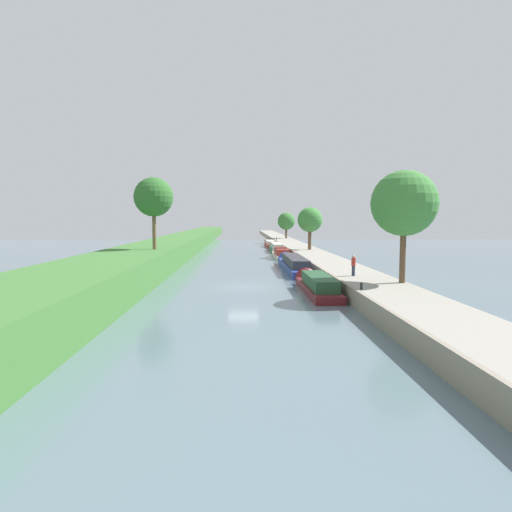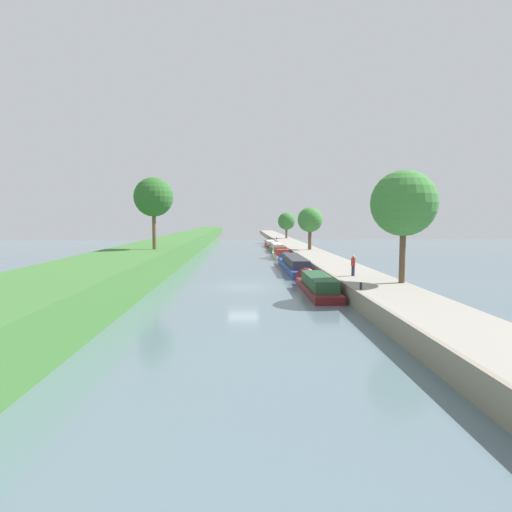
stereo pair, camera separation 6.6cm
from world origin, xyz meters
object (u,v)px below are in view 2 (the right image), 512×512
object	(u,v)px
narrowboat_maroon	(316,284)
narrowboat_cream	(281,254)
person_walking	(353,265)
narrowboat_blue	(293,264)
narrowboat_red	(270,244)
mooring_bollard_near	(361,286)
narrowboat_green	(276,248)
mooring_bollard_far	(277,238)

from	to	relation	value
narrowboat_maroon	narrowboat_cream	size ratio (longest dim) A/B	1.05
narrowboat_cream	person_walking	distance (m)	29.34
narrowboat_blue	narrowboat_red	bearing A→B (deg)	89.80
mooring_bollard_near	narrowboat_red	bearing A→B (deg)	91.64
narrowboat_red	narrowboat_cream	bearing A→B (deg)	-90.43
narrowboat_maroon	narrowboat_green	distance (m)	41.48
narrowboat_cream	narrowboat_red	world-z (taller)	narrowboat_cream
narrowboat_green	mooring_bollard_far	bearing A→B (deg)	85.06
narrowboat_maroon	mooring_bollard_far	size ratio (longest dim) A/B	24.78
narrowboat_maroon	narrowboat_green	bearing A→B (deg)	89.69
narrowboat_maroon	narrowboat_blue	size ratio (longest dim) A/B	0.67
narrowboat_maroon	narrowboat_cream	xyz separation A→B (m)	(-0.10, 29.54, 0.02)
mooring_bollard_near	mooring_bollard_far	world-z (taller)	same
narrowboat_maroon	mooring_bollard_near	world-z (taller)	mooring_bollard_near
narrowboat_maroon	mooring_bollard_far	world-z (taller)	mooring_bollard_far
narrowboat_blue	mooring_bollard_near	world-z (taller)	narrowboat_blue
narrowboat_maroon	narrowboat_blue	bearing A→B (deg)	90.21
person_walking	mooring_bollard_far	distance (m)	59.82
narrowboat_blue	mooring_bollard_far	xyz separation A→B (m)	(1.90, 45.80, 0.72)
narrowboat_green	mooring_bollard_near	distance (m)	47.71
narrowboat_maroon	mooring_bollard_near	distance (m)	6.52
person_walking	narrowboat_maroon	bearing A→B (deg)	-172.29
mooring_bollard_far	person_walking	bearing A→B (deg)	-88.86
person_walking	mooring_bollard_far	size ratio (longest dim) A/B	3.69
person_walking	mooring_bollard_near	bearing A→B (deg)	-100.16
narrowboat_cream	mooring_bollard_far	xyz separation A→B (m)	(1.94, 30.68, 0.81)
narrowboat_maroon	narrowboat_blue	world-z (taller)	narrowboat_blue
person_walking	mooring_bollard_far	world-z (taller)	person_walking
narrowboat_green	mooring_bollard_near	world-z (taller)	mooring_bollard_near
narrowboat_maroon	narrowboat_red	distance (m)	54.98
narrowboat_green	narrowboat_red	distance (m)	13.51
narrowboat_green	mooring_bollard_far	distance (m)	18.83
person_walking	mooring_bollard_near	xyz separation A→B (m)	(-1.19, -6.61, -0.65)
narrowboat_green	mooring_bollard_far	size ratio (longest dim) A/B	26.99
narrowboat_maroon	mooring_bollard_near	bearing A→B (deg)	-73.44
person_walking	mooring_bollard_near	world-z (taller)	person_walking
narrowboat_cream	mooring_bollard_near	bearing A→B (deg)	-86.89
narrowboat_maroon	narrowboat_blue	xyz separation A→B (m)	(-0.05, 14.42, 0.11)
person_walking	mooring_bollard_far	bearing A→B (deg)	91.14
narrowboat_red	mooring_bollard_near	bearing A→B (deg)	-88.36
mooring_bollard_near	mooring_bollard_far	distance (m)	66.42
narrowboat_cream	mooring_bollard_far	bearing A→B (deg)	86.37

